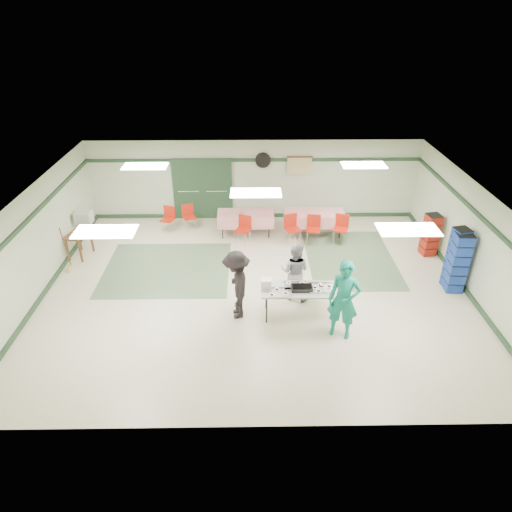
{
  "coord_description": "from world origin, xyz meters",
  "views": [
    {
      "loc": [
        -0.15,
        -10.09,
        6.69
      ],
      "look_at": [
        -0.0,
        -0.3,
        1.13
      ],
      "focal_mm": 32.0,
      "sensor_mm": 36.0,
      "label": 1
    }
  ],
  "objects_px": {
    "volunteer_teal": "(344,300)",
    "chair_loose_a": "(189,214)",
    "chair_c": "(341,226)",
    "chair_a": "(313,226)",
    "crate_stack_red": "(430,235)",
    "serving_table": "(300,290)",
    "broom": "(66,248)",
    "chair_loose_b": "(169,216)",
    "printer_table": "(78,237)",
    "dining_table_a": "(314,218)",
    "chair_b": "(292,226)",
    "volunteer_dark": "(237,285)",
    "dining_table_b": "(246,218)",
    "volunteer_grey": "(295,271)",
    "crate_stack_blue_b": "(456,258)",
    "crate_stack_blue_a": "(458,263)",
    "chair_d": "(244,227)",
    "office_printer": "(84,217)"
  },
  "relations": [
    {
      "from": "volunteer_teal",
      "to": "chair_loose_a",
      "type": "relative_size",
      "value": 2.29
    },
    {
      "from": "chair_c",
      "to": "chair_a",
      "type": "bearing_deg",
      "value": -160.11
    },
    {
      "from": "chair_loose_a",
      "to": "crate_stack_red",
      "type": "bearing_deg",
      "value": -38.26
    },
    {
      "from": "serving_table",
      "to": "broom",
      "type": "distance_m",
      "value": 6.64
    },
    {
      "from": "chair_a",
      "to": "chair_loose_b",
      "type": "height_order",
      "value": "chair_a"
    },
    {
      "from": "printer_table",
      "to": "chair_a",
      "type": "bearing_deg",
      "value": 19.42
    },
    {
      "from": "dining_table_a",
      "to": "chair_b",
      "type": "xyz_separation_m",
      "value": [
        -0.77,
        -0.57,
        -0.01
      ]
    },
    {
      "from": "chair_loose_b",
      "to": "chair_b",
      "type": "bearing_deg",
      "value": 7.34
    },
    {
      "from": "chair_loose_b",
      "to": "broom",
      "type": "bearing_deg",
      "value": -115.88
    },
    {
      "from": "serving_table",
      "to": "volunteer_dark",
      "type": "distance_m",
      "value": 1.5
    },
    {
      "from": "chair_b",
      "to": "crate_stack_red",
      "type": "bearing_deg",
      "value": -32.54
    },
    {
      "from": "dining_table_a",
      "to": "broom",
      "type": "bearing_deg",
      "value": -163.02
    },
    {
      "from": "serving_table",
      "to": "chair_c",
      "type": "xyz_separation_m",
      "value": [
        1.66,
        3.8,
        -0.16
      ]
    },
    {
      "from": "volunteer_teal",
      "to": "chair_a",
      "type": "height_order",
      "value": "volunteer_teal"
    },
    {
      "from": "chair_b",
      "to": "dining_table_a",
      "type": "bearing_deg",
      "value": 15.39
    },
    {
      "from": "dining_table_b",
      "to": "chair_loose_a",
      "type": "bearing_deg",
      "value": 164.79
    },
    {
      "from": "volunteer_grey",
      "to": "volunteer_teal",
      "type": "bearing_deg",
      "value": 140.84
    },
    {
      "from": "volunteer_teal",
      "to": "chair_loose_b",
      "type": "relative_size",
      "value": 2.23
    },
    {
      "from": "chair_c",
      "to": "crate_stack_blue_b",
      "type": "distance_m",
      "value": 3.58
    },
    {
      "from": "chair_b",
      "to": "crate_stack_blue_a",
      "type": "distance_m",
      "value": 4.87
    },
    {
      "from": "chair_b",
      "to": "chair_d",
      "type": "xyz_separation_m",
      "value": [
        -1.48,
        -0.0,
        -0.02
      ]
    },
    {
      "from": "volunteer_grey",
      "to": "chair_loose_b",
      "type": "relative_size",
      "value": 1.85
    },
    {
      "from": "serving_table",
      "to": "chair_a",
      "type": "bearing_deg",
      "value": 79.01
    },
    {
      "from": "chair_b",
      "to": "crate_stack_blue_b",
      "type": "bearing_deg",
      "value": -53.69
    },
    {
      "from": "crate_stack_red",
      "to": "broom",
      "type": "height_order",
      "value": "broom"
    },
    {
      "from": "chair_d",
      "to": "volunteer_teal",
      "type": "bearing_deg",
      "value": -39.47
    },
    {
      "from": "volunteer_grey",
      "to": "office_printer",
      "type": "height_order",
      "value": "volunteer_grey"
    },
    {
      "from": "chair_a",
      "to": "chair_b",
      "type": "height_order",
      "value": "chair_b"
    },
    {
      "from": "chair_b",
      "to": "chair_loose_b",
      "type": "distance_m",
      "value": 4.02
    },
    {
      "from": "chair_b",
      "to": "office_printer",
      "type": "relative_size",
      "value": 1.95
    },
    {
      "from": "crate_stack_blue_a",
      "to": "crate_stack_red",
      "type": "height_order",
      "value": "crate_stack_blue_a"
    },
    {
      "from": "volunteer_dark",
      "to": "dining_table_b",
      "type": "relative_size",
      "value": 0.97
    },
    {
      "from": "chair_loose_b",
      "to": "crate_stack_red",
      "type": "relative_size",
      "value": 0.66
    },
    {
      "from": "chair_loose_a",
      "to": "crate_stack_blue_b",
      "type": "bearing_deg",
      "value": -50.3
    },
    {
      "from": "chair_b",
      "to": "chair_d",
      "type": "relative_size",
      "value": 1.03
    },
    {
      "from": "chair_a",
      "to": "printer_table",
      "type": "distance_m",
      "value": 7.01
    },
    {
      "from": "volunteer_grey",
      "to": "chair_loose_b",
      "type": "xyz_separation_m",
      "value": [
        -3.74,
        3.89,
        -0.26
      ]
    },
    {
      "from": "chair_loose_b",
      "to": "dining_table_a",
      "type": "bearing_deg",
      "value": 16.08
    },
    {
      "from": "dining_table_a",
      "to": "chair_b",
      "type": "distance_m",
      "value": 0.96
    },
    {
      "from": "chair_a",
      "to": "chair_d",
      "type": "bearing_deg",
      "value": -171.01
    },
    {
      "from": "chair_loose_b",
      "to": "crate_stack_blue_b",
      "type": "bearing_deg",
      "value": -3.9
    },
    {
      "from": "crate_stack_blue_b",
      "to": "chair_d",
      "type": "bearing_deg",
      "value": 154.82
    },
    {
      "from": "dining_table_a",
      "to": "chair_d",
      "type": "height_order",
      "value": "chair_d"
    },
    {
      "from": "dining_table_a",
      "to": "chair_loose_a",
      "type": "xyz_separation_m",
      "value": [
        -4.08,
        0.47,
        -0.06
      ]
    },
    {
      "from": "volunteer_dark",
      "to": "crate_stack_blue_b",
      "type": "xyz_separation_m",
      "value": [
        5.62,
        1.19,
        -0.02
      ]
    },
    {
      "from": "chair_a",
      "to": "printer_table",
      "type": "xyz_separation_m",
      "value": [
        -6.97,
        -0.79,
        0.08
      ]
    },
    {
      "from": "chair_a",
      "to": "crate_stack_blue_b",
      "type": "height_order",
      "value": "crate_stack_blue_b"
    },
    {
      "from": "office_printer",
      "to": "crate_stack_red",
      "type": "bearing_deg",
      "value": -4.01
    },
    {
      "from": "dining_table_b",
      "to": "office_printer",
      "type": "xyz_separation_m",
      "value": [
        -4.87,
        -0.66,
        0.36
      ]
    },
    {
      "from": "chair_c",
      "to": "office_printer",
      "type": "distance_m",
      "value": 7.84
    }
  ]
}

